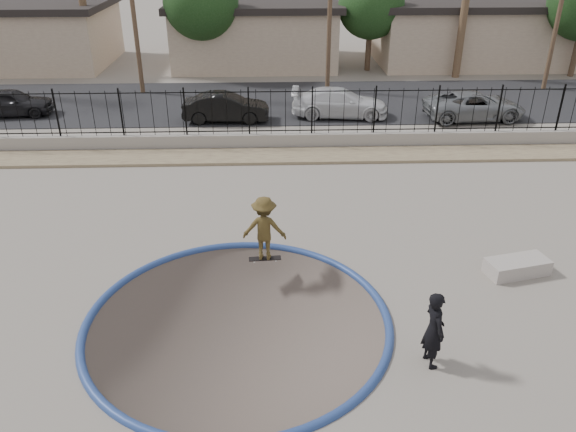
% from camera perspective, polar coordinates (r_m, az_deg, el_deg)
% --- Properties ---
extents(ground, '(120.00, 120.00, 2.20)m').
position_cam_1_polar(ground, '(25.00, -3.70, 5.92)').
color(ground, slate).
rests_on(ground, ground).
extents(bowl_pit, '(6.84, 6.84, 1.80)m').
position_cam_1_polar(bowl_pit, '(13.04, -5.11, -10.61)').
color(bowl_pit, '#4B3F3A').
rests_on(bowl_pit, ground).
extents(coping_ring, '(7.04, 7.04, 0.20)m').
position_cam_1_polar(coping_ring, '(13.04, -5.11, -10.61)').
color(coping_ring, navy).
rests_on(coping_ring, ground).
extents(rock_strip, '(42.00, 1.60, 0.11)m').
position_cam_1_polar(rock_strip, '(21.97, -3.95, 6.06)').
color(rock_strip, tan).
rests_on(rock_strip, ground).
extents(retaining_wall, '(42.00, 0.45, 0.60)m').
position_cam_1_polar(retaining_wall, '(22.92, -3.90, 7.63)').
color(retaining_wall, gray).
rests_on(retaining_wall, ground).
extents(fence, '(40.00, 0.04, 1.80)m').
position_cam_1_polar(fence, '(22.54, -4.00, 10.50)').
color(fence, black).
rests_on(fence, retaining_wall).
extents(street, '(90.00, 8.00, 0.04)m').
position_cam_1_polar(street, '(29.39, -3.55, 11.50)').
color(street, black).
rests_on(street, ground).
extents(house_west, '(11.60, 8.60, 3.90)m').
position_cam_1_polar(house_west, '(41.38, -25.54, 16.43)').
color(house_west, tan).
rests_on(house_west, ground).
extents(house_center, '(10.60, 8.60, 3.90)m').
position_cam_1_polar(house_center, '(38.26, -3.35, 18.20)').
color(house_center, tan).
rests_on(house_center, ground).
extents(house_east, '(12.60, 8.60, 3.90)m').
position_cam_1_polar(house_east, '(40.47, 17.91, 17.51)').
color(house_east, tan).
rests_on(house_east, ground).
extents(utility_pole_left, '(1.70, 0.24, 9.00)m').
position_cam_1_polar(utility_pole_left, '(31.20, -15.57, 20.34)').
color(utility_pole_left, '#473323').
rests_on(utility_pole_left, ground).
extents(street_tree_left, '(4.32, 4.32, 6.36)m').
position_cam_1_polar(street_tree_left, '(34.69, -8.86, 20.71)').
color(street_tree_left, '#473323').
rests_on(street_tree_left, ground).
extents(street_tree_mid, '(3.96, 3.96, 5.83)m').
position_cam_1_polar(street_tree_mid, '(36.06, 8.44, 20.41)').
color(street_tree_mid, '#473323').
rests_on(street_tree_mid, ground).
extents(skater, '(1.20, 0.76, 1.77)m').
position_cam_1_polar(skater, '(14.70, -2.42, -1.60)').
color(skater, brown).
rests_on(skater, ground).
extents(skateboard, '(0.88, 0.27, 0.07)m').
position_cam_1_polar(skateboard, '(15.12, -2.36, -4.34)').
color(skateboard, black).
rests_on(skateboard, ground).
extents(videographer, '(0.53, 0.69, 1.72)m').
position_cam_1_polar(videographer, '(11.76, 14.60, -11.08)').
color(videographer, black).
rests_on(videographer, ground).
extents(concrete_ledge, '(1.72, 1.04, 0.40)m').
position_cam_1_polar(concrete_ledge, '(15.67, 22.24, -4.78)').
color(concrete_ledge, '#A0968E').
rests_on(concrete_ledge, ground).
extents(car_a, '(3.86, 1.81, 1.28)m').
position_cam_1_polar(car_a, '(29.84, -26.35, 10.32)').
color(car_a, black).
rests_on(car_a, street).
extents(car_b, '(3.91, 1.44, 1.28)m').
position_cam_1_polar(car_b, '(26.18, -6.32, 10.91)').
color(car_b, black).
rests_on(car_b, street).
extents(car_c, '(4.64, 2.22, 1.30)m').
position_cam_1_polar(car_c, '(26.83, 5.29, 11.39)').
color(car_c, silver).
rests_on(car_c, street).
extents(car_d, '(4.69, 2.38, 1.27)m').
position_cam_1_polar(car_d, '(27.71, 18.40, 10.61)').
color(car_d, gray).
rests_on(car_d, street).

